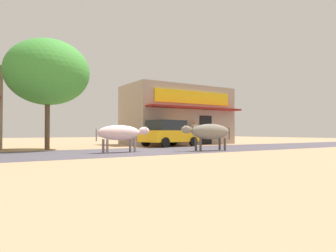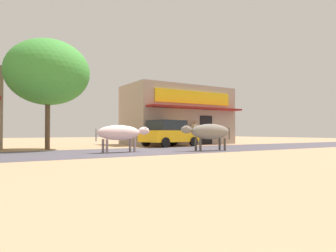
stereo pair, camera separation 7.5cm
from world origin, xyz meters
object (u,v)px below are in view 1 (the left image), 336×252
object	(u,v)px
roadside_tree	(48,72)
cow_near_brown	(121,133)
pedestrian_by_shop	(194,131)
cow_far_dark	(209,132)
parked_hatchback_car	(169,133)

from	to	relation	value
roadside_tree	cow_near_brown	size ratio (longest dim) A/B	2.17
roadside_tree	cow_near_brown	xyz separation A→B (m)	(2.31, -4.11, -3.13)
roadside_tree	pedestrian_by_shop	size ratio (longest dim) A/B	3.39
roadside_tree	cow_far_dark	distance (m)	8.85
parked_hatchback_car	roadside_tree	bearing A→B (deg)	175.62
roadside_tree	pedestrian_by_shop	bearing A→B (deg)	1.91
parked_hatchback_car	cow_near_brown	world-z (taller)	parked_hatchback_car
cow_near_brown	pedestrian_by_shop	distance (m)	8.69
cow_near_brown	parked_hatchback_car	bearing A→B (deg)	36.68
parked_hatchback_car	pedestrian_by_shop	bearing A→B (deg)	17.95
parked_hatchback_car	pedestrian_by_shop	distance (m)	2.83
parked_hatchback_car	pedestrian_by_shop	world-z (taller)	pedestrian_by_shop
cow_far_dark	pedestrian_by_shop	bearing A→B (deg)	58.90
roadside_tree	pedestrian_by_shop	world-z (taller)	roadside_tree
roadside_tree	parked_hatchback_car	bearing A→B (deg)	-4.38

